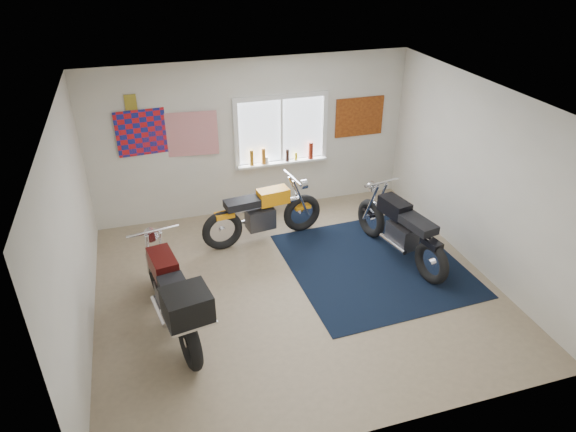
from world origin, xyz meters
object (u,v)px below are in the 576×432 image
object	(u,v)px
black_chrome_bike	(400,231)
maroon_tourer	(173,296)
navy_rug	(374,264)
yellow_triumph	(263,215)

from	to	relation	value
black_chrome_bike	maroon_tourer	xyz separation A→B (m)	(-3.47, -0.77, 0.12)
black_chrome_bike	maroon_tourer	world-z (taller)	maroon_tourer
black_chrome_bike	maroon_tourer	distance (m)	3.56
navy_rug	maroon_tourer	bearing A→B (deg)	-167.46
yellow_triumph	black_chrome_bike	bearing A→B (deg)	-38.27
black_chrome_bike	maroon_tourer	size ratio (longest dim) A/B	0.93
black_chrome_bike	navy_rug	bearing A→B (deg)	91.10
navy_rug	maroon_tourer	size ratio (longest dim) A/B	1.17
yellow_triumph	black_chrome_bike	xyz separation A→B (m)	(1.87, -1.12, 0.02)
yellow_triumph	maroon_tourer	xyz separation A→B (m)	(-1.60, -1.89, 0.13)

